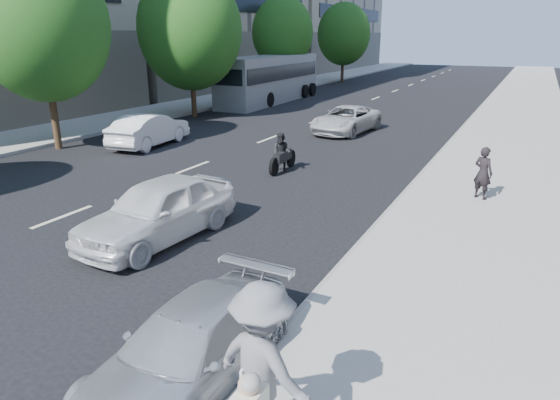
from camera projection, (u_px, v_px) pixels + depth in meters
The scene contains 15 objects.
ground at pixel (222, 305), 9.25m from camera, with size 160.00×160.00×0.00m, color black.
near_sidewalk at pixel (514, 135), 24.46m from camera, with size 5.00×120.00×0.15m, color #9A9890.
far_sidewalk at pixel (175, 108), 33.33m from camera, with size 4.50×120.00×0.15m, color #9A9890.
tree_far_b at pixel (41, 25), 20.26m from camera, with size 5.40×5.40×8.24m.
tree_far_c at pixel (190, 30), 28.77m from camera, with size 6.00×6.00×8.47m.
tree_far_d at pixel (283, 33), 38.97m from camera, with size 4.80×4.80×7.65m.
tree_far_e at pixel (344, 34), 50.86m from camera, with size 5.40×5.40×7.89m.
jogger at pixel (263, 365), 5.71m from camera, with size 1.33×0.76×2.06m, color slate.
pedestrian_woman at pixel (483, 173), 14.56m from camera, with size 0.57×0.37×1.55m, color black.
parked_sedan at pixel (190, 347), 7.03m from camera, with size 1.62×3.98×1.16m, color silver.
white_sedan_near at pixel (158, 210), 12.03m from camera, with size 1.78×4.43×1.51m, color white.
white_sedan_mid at pixel (149, 130), 22.27m from camera, with size 1.54×4.40×1.45m, color white.
white_sedan_far at pixel (346, 120), 25.30m from camera, with size 2.19×4.74×1.32m, color silver.
motorcycle at pixel (282, 154), 18.07m from camera, with size 0.73×2.05×1.42m.
bus at pixel (270, 79), 36.55m from camera, with size 2.92×12.12×3.30m.
Camera 1 is at (4.64, -6.80, 4.78)m, focal length 32.00 mm.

